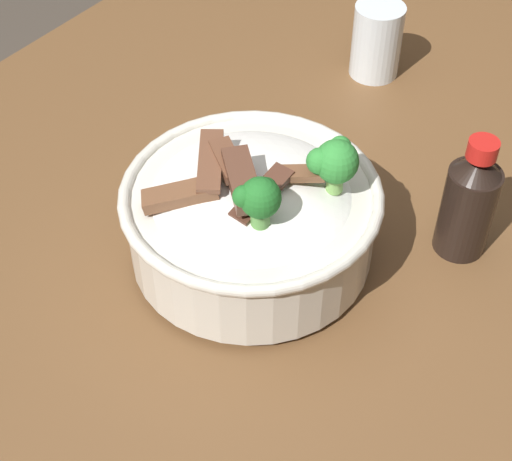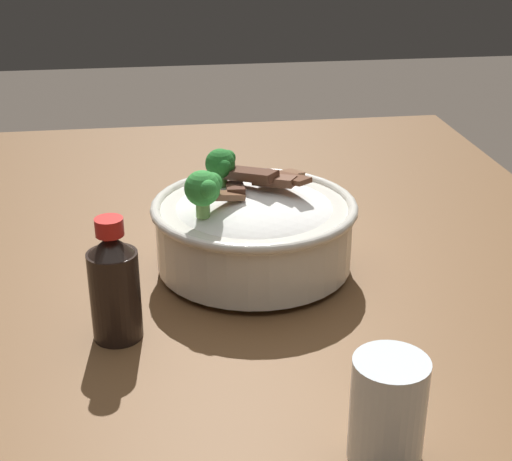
% 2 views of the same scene
% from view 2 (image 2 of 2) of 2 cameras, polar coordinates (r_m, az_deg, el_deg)
% --- Properties ---
extents(dining_table, '(1.52, 0.89, 0.79)m').
position_cam_2_polar(dining_table, '(0.89, 2.61, -11.49)').
color(dining_table, brown).
rests_on(dining_table, ground).
extents(rice_bowl, '(0.25, 0.25, 0.15)m').
position_cam_2_polar(rice_bowl, '(0.91, -0.20, 0.43)').
color(rice_bowl, silver).
rests_on(rice_bowl, dining_table).
extents(drinking_glass, '(0.06, 0.06, 0.09)m').
position_cam_2_polar(drinking_glass, '(0.64, 9.85, -13.66)').
color(drinking_glass, white).
rests_on(drinking_glass, dining_table).
extents(soy_sauce_bottle, '(0.05, 0.05, 0.14)m').
position_cam_2_polar(soy_sauce_bottle, '(0.79, -10.62, -4.11)').
color(soy_sauce_bottle, black).
rests_on(soy_sauce_bottle, dining_table).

